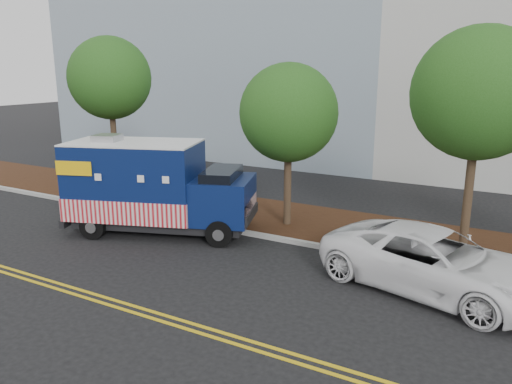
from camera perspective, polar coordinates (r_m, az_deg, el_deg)
The scene contains 11 objects.
ground at distance 16.41m, azimuth -5.84°, elevation -5.87°, with size 120.00×120.00×0.00m, color black.
curb at distance 17.48m, azimuth -3.22°, elevation -4.29°, with size 120.00×0.18×0.15m, color #9E9E99.
mulch_strip at distance 19.20m, azimuth 0.14°, elevation -2.56°, with size 120.00×4.00×0.15m, color black.
centerline_near at distance 13.31m, azimuth -17.08°, elevation -11.37°, with size 120.00×0.10×0.01m, color gold.
centerline_far at distance 13.15m, azimuth -17.88°, elevation -11.74°, with size 120.00×0.10×0.01m, color gold.
tree_a at distance 23.04m, azimuth -16.37°, elevation 12.35°, with size 3.56×3.56×6.90m.
tree_b at distance 17.11m, azimuth 3.76°, elevation 8.98°, with size 3.35×3.35×5.76m.
tree_c at distance 15.73m, azimuth 24.13°, elevation 10.20°, with size 3.81×3.81×6.76m.
sign_post at distance 18.15m, azimuth -7.24°, elevation 0.01°, with size 0.06×0.06×2.40m, color #473828.
food_truck at distance 17.42m, azimuth -11.86°, elevation 0.31°, with size 6.76×4.25×3.36m.
white_car at distance 13.55m, azimuth 19.67°, elevation -7.47°, with size 2.64×5.73×1.59m, color white.
Camera 1 is at (8.93, -12.58, 5.60)m, focal length 35.00 mm.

